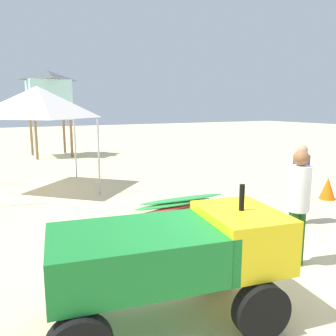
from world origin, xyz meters
name	(u,v)px	position (x,y,z in m)	size (l,w,h in m)	color
ground	(234,287)	(0.00, 0.00, 0.00)	(80.00, 80.00, 0.00)	beige
utility_cart	(174,254)	(-1.06, -0.26, 0.78)	(2.72, 1.69, 1.50)	#197A2D
surfboard_pile	(180,203)	(1.21, 3.46, 0.12)	(2.38, 0.65, 0.24)	red
lifeguard_near_left	(300,179)	(2.76, 1.36, 0.92)	(0.32, 0.32, 1.62)	#194C19
lifeguard_near_center	(298,200)	(1.22, 0.07, 1.01)	(0.32, 0.32, 1.74)	#194C19
popup_canopy	(38,102)	(-1.30, 6.92, 2.47)	(2.60, 2.60, 2.91)	#B2B2B7
lifeguard_tower	(49,95)	(0.21, 13.84, 2.90)	(1.98, 1.98, 4.01)	olive
traffic_cone_near	(328,188)	(4.94, 2.31, 0.29)	(0.40, 0.40, 0.57)	orange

